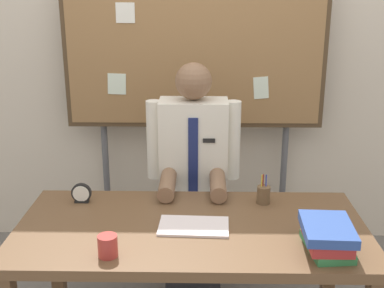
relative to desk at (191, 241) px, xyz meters
The scene contains 9 objects.
back_wall 1.48m from the desk, 90.00° to the left, with size 6.40×0.08×2.70m, color beige.
desk is the anchor object (origin of this frame).
person 0.63m from the desk, 90.00° to the left, with size 0.55×0.56×1.41m.
bulletin_board 1.33m from the desk, 90.01° to the left, with size 1.72×0.09×1.93m.
book_stack 0.65m from the desk, 21.03° to the right, with size 0.22×0.30×0.13m.
open_notebook 0.09m from the desk, 58.73° to the right, with size 0.33×0.20×0.01m, color silver.
desk_clock 0.65m from the desk, 156.49° to the left, with size 0.11×0.04×0.11m.
coffee_mug 0.47m from the desk, 140.55° to the right, with size 0.09×0.09×0.10m, color #B23833.
pen_holder 0.48m from the desk, 34.84° to the left, with size 0.07×0.07×0.16m.
Camera 1 is at (0.05, -2.15, 1.84)m, focal length 46.48 mm.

